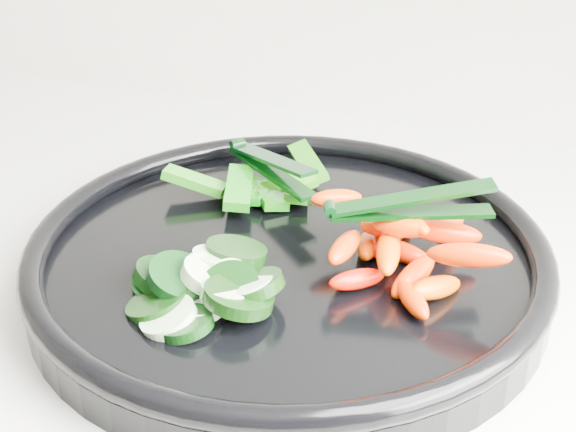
% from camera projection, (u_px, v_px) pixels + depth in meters
% --- Properties ---
extents(veggie_tray, '(0.39, 0.39, 0.04)m').
position_uv_depth(veggie_tray, '(288.00, 258.00, 0.58)').
color(veggie_tray, black).
rests_on(veggie_tray, counter).
extents(cucumber_pile, '(0.12, 0.13, 0.04)m').
position_uv_depth(cucumber_pile, '(199.00, 283.00, 0.53)').
color(cucumber_pile, black).
rests_on(cucumber_pile, veggie_tray).
extents(carrot_pile, '(0.15, 0.16, 0.05)m').
position_uv_depth(carrot_pile, '(407.00, 243.00, 0.55)').
color(carrot_pile, red).
rests_on(carrot_pile, veggie_tray).
extents(pepper_pile, '(0.13, 0.13, 0.03)m').
position_uv_depth(pepper_pile, '(262.00, 187.00, 0.65)').
color(pepper_pile, '#09650A').
rests_on(pepper_pile, veggie_tray).
extents(tong_carrot, '(0.11, 0.06, 0.02)m').
position_uv_depth(tong_carrot, '(406.00, 206.00, 0.53)').
color(tong_carrot, black).
rests_on(tong_carrot, carrot_pile).
extents(tong_pepper, '(0.10, 0.08, 0.02)m').
position_uv_depth(tong_pepper, '(269.00, 164.00, 0.65)').
color(tong_pepper, black).
rests_on(tong_pepper, pepper_pile).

